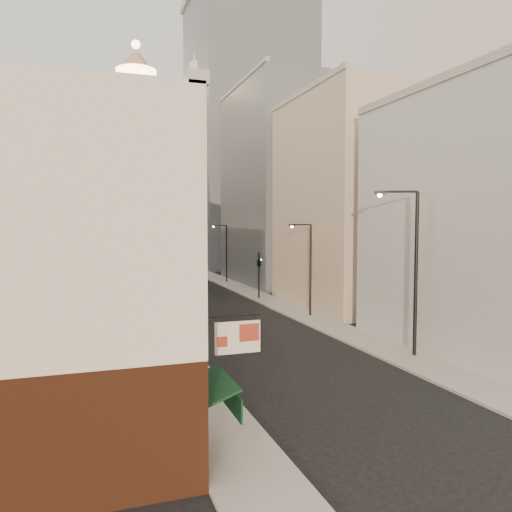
{
  "coord_description": "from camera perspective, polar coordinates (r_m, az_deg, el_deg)",
  "views": [
    {
      "loc": [
        -11.29,
        -12.94,
        7.98
      ],
      "look_at": [
        -1.07,
        16.98,
        5.95
      ],
      "focal_mm": 35.0,
      "sensor_mm": 36.0,
      "label": 1
    }
  ],
  "objects": [
    {
      "name": "highrise",
      "position": [
        97.16,
        -1.02,
        14.16
      ],
      "size": [
        21.0,
        23.0,
        51.2
      ],
      "color": "gray",
      "rests_on": "ground"
    },
    {
      "name": "streetlamp_far",
      "position": [
        67.31,
        -3.55,
        0.7
      ],
      "size": [
        2.03,
        0.59,
        7.85
      ],
      "rotation": [
        0.0,
        0.0,
        -0.21
      ],
      "color": "black",
      "rests_on": "ground"
    },
    {
      "name": "traffic_light_right",
      "position": [
        52.56,
        0.33,
        -0.76
      ],
      "size": [
        0.65,
        0.64,
        5.0
      ],
      "rotation": [
        0.0,
        0.0,
        3.14
      ],
      "color": "black",
      "rests_on": "ground"
    },
    {
      "name": "right_bldg_grey",
      "position": [
        34.12,
        24.23,
        3.39
      ],
      "size": [
        8.0,
        16.0,
        16.0
      ],
      "primitive_type": "cube",
      "color": "#A2A2A7",
      "rests_on": "ground"
    },
    {
      "name": "left_bldg_beige",
      "position": [
        38.95,
        -19.94,
        3.49
      ],
      "size": [
        8.0,
        12.0,
        16.0
      ],
      "primitive_type": "cube",
      "color": "tan",
      "rests_on": "ground"
    },
    {
      "name": "streetlamp_mid",
      "position": [
        42.71,
        6.01,
        -0.94
      ],
      "size": [
        2.09,
        0.23,
        7.98
      ],
      "rotation": [
        0.0,
        0.0,
        0.02
      ],
      "color": "black",
      "rests_on": "ground"
    },
    {
      "name": "left_bldg_wingrid",
      "position": [
        93.03,
        -19.38,
        5.95
      ],
      "size": [
        8.0,
        20.0,
        24.0
      ],
      "primitive_type": "cube",
      "color": "gray",
      "rests_on": "ground"
    },
    {
      "name": "ground",
      "position": [
        18.93,
        21.66,
        -21.51
      ],
      "size": [
        360.0,
        360.0,
        0.0
      ],
      "primitive_type": "plane",
      "color": "black",
      "rests_on": "ground"
    },
    {
      "name": "right_bldg_wingrid",
      "position": [
        67.3,
        1.46,
        7.96
      ],
      "size": [
        8.0,
        20.0,
        26.0
      ],
      "primitive_type": "cube",
      "color": "gray",
      "rests_on": "ground"
    },
    {
      "name": "sidewalk_right",
      "position": [
        70.67,
        -4.16,
        -2.75
      ],
      "size": [
        3.0,
        140.0,
        0.15
      ],
      "primitive_type": "cube",
      "color": "gray",
      "rests_on": "ground"
    },
    {
      "name": "sidewalk_left",
      "position": [
        68.56,
        -14.74,
        -3.06
      ],
      "size": [
        3.0,
        140.0,
        0.15
      ],
      "primitive_type": "cube",
      "color": "gray",
      "rests_on": "ground"
    },
    {
      "name": "clock_tower",
      "position": [
        105.88,
        -13.36,
        8.81
      ],
      "size": [
        14.0,
        14.0,
        44.9
      ],
      "color": "#91775E",
      "rests_on": "ground"
    },
    {
      "name": "streetlamp_near",
      "position": [
        30.92,
        17.37,
        -0.75
      ],
      "size": [
        2.47,
        1.16,
        9.95
      ],
      "rotation": [
        0.0,
        0.0,
        -0.39
      ],
      "color": "black",
      "rests_on": "ground"
    },
    {
      "name": "left_bldg_grey",
      "position": [
        54.98,
        -19.68,
        5.57
      ],
      "size": [
        8.0,
        16.0,
        20.0
      ],
      "primitive_type": "cube",
      "color": "#A2A2A7",
      "rests_on": "ground"
    },
    {
      "name": "near_building_left",
      "position": [
        22.03,
        -18.0,
        -1.61
      ],
      "size": [
        8.3,
        23.04,
        12.3
      ],
      "color": "#542716",
      "rests_on": "ground"
    },
    {
      "name": "white_tower",
      "position": [
        94.0,
        -5.73,
        10.15
      ],
      "size": [
        8.0,
        8.0,
        41.5
      ],
      "color": "silver",
      "rests_on": "ground"
    },
    {
      "name": "left_bldg_tan",
      "position": [
        72.94,
        -19.46,
        3.88
      ],
      "size": [
        8.0,
        18.0,
        17.0
      ],
      "primitive_type": "cube",
      "color": "#91775E",
      "rests_on": "ground"
    },
    {
      "name": "right_bldg_beige",
      "position": [
        48.89,
        9.66,
        6.0
      ],
      "size": [
        8.0,
        16.0,
        20.0
      ],
      "primitive_type": "cube",
      "color": "tan",
      "rests_on": "ground"
    },
    {
      "name": "traffic_light_left",
      "position": [
        53.04,
        -13.71,
        -1.4
      ],
      "size": [
        0.53,
        0.4,
        5.0
      ],
      "rotation": [
        0.0,
        0.0,
        3.29
      ],
      "color": "black",
      "rests_on": "ground"
    }
  ]
}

